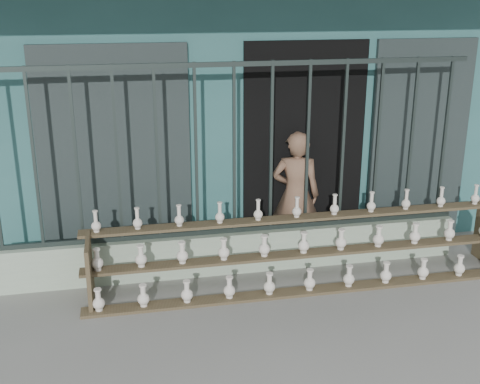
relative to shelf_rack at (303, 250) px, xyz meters
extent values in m
plane|color=slate|center=(-0.64, -0.89, -0.36)|extent=(60.00, 60.00, 0.00)
cube|color=#2C5E5E|center=(-0.64, 3.41, 1.24)|extent=(7.00, 5.00, 3.20)
cube|color=black|center=(0.26, 0.93, 0.84)|extent=(1.40, 0.12, 2.40)
cube|color=#1E2827|center=(-1.84, 0.89, 0.84)|extent=(1.60, 0.08, 2.40)
cube|color=#1E2827|center=(1.66, 0.89, 0.84)|extent=(1.20, 0.08, 2.40)
cube|color=#A3B99E|center=(-0.64, 0.41, -0.13)|extent=(5.00, 0.20, 0.45)
cube|color=#283330|center=(-2.60, 0.41, 0.99)|extent=(0.03, 0.03, 1.80)
cube|color=#283330|center=(-2.21, 0.41, 0.99)|extent=(0.03, 0.03, 1.80)
cube|color=#283330|center=(-1.82, 0.41, 0.99)|extent=(0.03, 0.03, 1.80)
cube|color=#283330|center=(-1.43, 0.41, 0.99)|extent=(0.03, 0.03, 1.80)
cube|color=#283330|center=(-1.04, 0.41, 0.99)|extent=(0.03, 0.03, 1.80)
cube|color=#283330|center=(-0.64, 0.41, 0.99)|extent=(0.03, 0.03, 1.80)
cube|color=#283330|center=(-0.25, 0.41, 0.99)|extent=(0.03, 0.03, 1.80)
cube|color=#283330|center=(0.14, 0.41, 0.99)|extent=(0.03, 0.03, 1.80)
cube|color=#283330|center=(0.53, 0.41, 0.99)|extent=(0.03, 0.03, 1.80)
cube|color=#283330|center=(0.92, 0.41, 0.99)|extent=(0.03, 0.03, 1.80)
cube|color=#283330|center=(1.31, 0.41, 0.99)|extent=(0.03, 0.03, 1.80)
cube|color=#283330|center=(1.71, 0.41, 0.99)|extent=(0.03, 0.03, 1.80)
cube|color=#283330|center=(-0.64, 0.41, 1.86)|extent=(5.00, 0.04, 0.05)
cube|color=#283330|center=(-0.64, 0.41, 0.12)|extent=(5.00, 0.04, 0.05)
cube|color=brown|center=(0.00, -0.24, -0.34)|extent=(4.50, 0.18, 0.03)
cube|color=brown|center=(0.00, 0.01, -0.04)|extent=(4.50, 0.18, 0.03)
cube|color=brown|center=(0.00, 0.26, 0.26)|extent=(4.50, 0.18, 0.03)
cube|color=brown|center=(-2.15, 0.01, -0.04)|extent=(0.04, 0.55, 0.64)
imported|color=brown|center=(0.11, 0.68, 0.37)|extent=(0.61, 0.49, 1.46)
camera|label=1|loc=(-1.78, -5.43, 2.54)|focal=45.00mm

